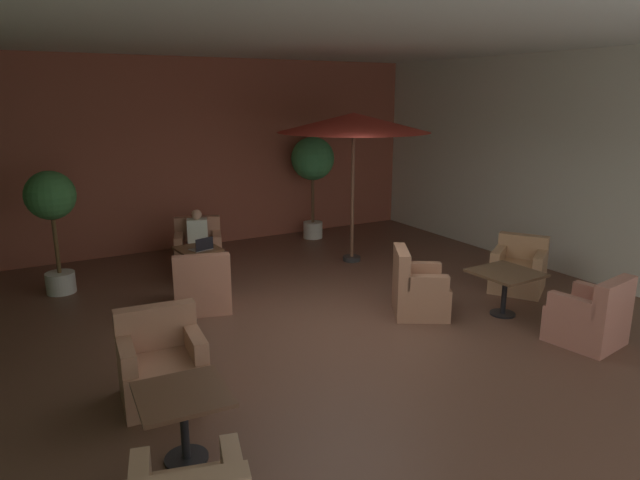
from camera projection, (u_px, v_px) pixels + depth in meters
ground_plane at (339, 328)px, 7.27m from camera, size 9.08×9.93×0.02m
wall_back_brick at (208, 154)px, 10.96m from camera, size 9.08×0.08×3.61m
wall_right_plain at (580, 167)px, 8.97m from camera, size 0.08×9.93×3.61m
ceiling_slab at (342, 29)px, 6.35m from camera, size 9.08×9.93×0.06m
cafe_table_front_left at (198, 257)px, 8.74m from camera, size 0.67×0.67×0.61m
armchair_front_left_north at (199, 250)px, 9.76m from camera, size 0.97×0.93×0.84m
armchair_front_left_east at (202, 288)px, 7.80m from camera, size 0.92×0.92×0.85m
cafe_table_front_right at (183, 407)px, 4.50m from camera, size 0.76×0.76×0.61m
armchair_front_right_north at (162, 367)px, 5.49m from camera, size 0.85×0.78×0.89m
cafe_table_mid_center at (506, 279)px, 7.56m from camera, size 0.83×0.83×0.61m
armchair_mid_center_north at (590, 319)px, 6.72m from camera, size 0.83×0.85×0.86m
armchair_mid_center_east at (519, 270)px, 8.61m from camera, size 1.07×1.05×0.81m
armchair_mid_center_south at (418, 291)px, 7.63m from camera, size 0.98×0.99×0.92m
patio_umbrella_tall_red at (354, 123)px, 9.57m from camera, size 2.63×2.63×2.62m
potted_tree_left_corner at (52, 208)px, 8.21m from camera, size 0.72×0.72×1.86m
potted_tree_mid_left at (313, 164)px, 11.42m from camera, size 0.88×0.88×2.10m
patron_blue_shirt at (197, 229)px, 9.63m from camera, size 0.40×0.32×0.61m
iced_drink_cup at (203, 245)px, 8.64m from camera, size 0.08×0.08×0.11m
open_laptop at (202, 247)px, 8.57m from camera, size 0.36×0.30×0.20m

